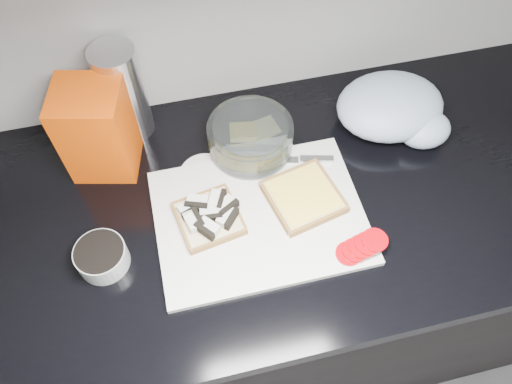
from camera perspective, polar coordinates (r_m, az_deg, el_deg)
base_cabinet at (r=1.42m, az=2.05°, el=-10.51°), size 3.50×0.60×0.86m
countertop at (r=1.02m, az=2.81°, el=-0.87°), size 3.50×0.64×0.04m
cutting_board at (r=0.97m, az=0.41°, el=-2.86°), size 0.40×0.30×0.01m
bread_left at (r=0.95m, az=-5.43°, el=-2.78°), size 0.14×0.14×0.04m
bread_right at (r=0.98m, az=5.45°, el=-0.54°), size 0.16×0.16×0.02m
tomato_slices at (r=0.94m, az=11.99°, el=-6.15°), size 0.11×0.07×0.02m
knife at (r=1.04m, az=4.33°, el=3.74°), size 0.22×0.07×0.01m
seed_tub at (r=0.95m, az=-17.24°, el=-7.02°), size 0.09×0.09×0.05m
tub_lid at (r=1.03m, az=-5.91°, el=2.05°), size 0.11×0.11×0.01m
glass_bowl at (r=1.04m, az=-0.65°, el=6.11°), size 0.18×0.18×0.07m
bread_bag at (r=1.02m, az=-17.66°, el=6.77°), size 0.15×0.14×0.20m
steel_canister at (r=1.06m, az=-14.94°, el=10.89°), size 0.09×0.09×0.22m
grocery_bag at (r=1.12m, az=15.57°, el=9.09°), size 0.23×0.21×0.10m
whole_tomatoes at (r=1.13m, az=18.75°, el=7.08°), size 0.10×0.06×0.05m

